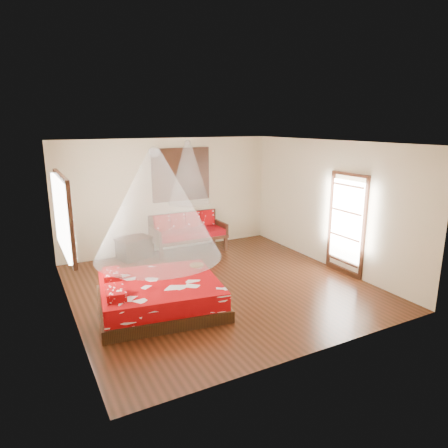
{
  "coord_description": "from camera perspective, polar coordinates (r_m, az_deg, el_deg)",
  "views": [
    {
      "loc": [
        -3.38,
        -6.59,
        3.14
      ],
      "look_at": [
        0.31,
        0.38,
        1.15
      ],
      "focal_mm": 32.0,
      "sensor_mm": 36.0,
      "label": 1
    }
  ],
  "objects": [
    {
      "name": "glazed_door",
      "position": [
        8.79,
        17.09,
        -0.09
      ],
      "size": [
        0.08,
        1.02,
        2.16
      ],
      "color": "black",
      "rests_on": "floor"
    },
    {
      "name": "bed",
      "position": [
        7.12,
        -9.23,
        -9.97
      ],
      "size": [
        2.32,
        2.16,
        0.64
      ],
      "rotation": [
        0.0,
        0.0,
        -0.15
      ],
      "color": "black",
      "rests_on": "floor"
    },
    {
      "name": "mosquito_net_main",
      "position": [
        6.64,
        -9.62,
        2.76
      ],
      "size": [
        2.13,
        2.13,
        1.8
      ],
      "primitive_type": "cone",
      "color": "white",
      "rests_on": "ceiling"
    },
    {
      "name": "mosquito_net_daybed",
      "position": [
        9.65,
        -5.12,
        7.34
      ],
      "size": [
        1.0,
        1.0,
        1.5
      ],
      "primitive_type": "cone",
      "color": "white",
      "rests_on": "ceiling"
    },
    {
      "name": "storage_chest",
      "position": [
        9.77,
        -12.76,
        -3.32
      ],
      "size": [
        0.88,
        0.74,
        0.52
      ],
      "rotation": [
        0.0,
        0.0,
        0.29
      ],
      "color": "black",
      "rests_on": "floor"
    },
    {
      "name": "daybed",
      "position": [
        10.06,
        -5.23,
        -0.98
      ],
      "size": [
        1.83,
        0.81,
        0.96
      ],
      "color": "black",
      "rests_on": "floor"
    },
    {
      "name": "wine_tray",
      "position": [
        7.65,
        -3.93,
        -5.57
      ],
      "size": [
        0.27,
        0.27,
        0.22
      ],
      "rotation": [
        0.0,
        0.0,
        -0.1
      ],
      "color": "brown",
      "rests_on": "bed"
    },
    {
      "name": "shutter_panel",
      "position": [
        10.09,
        -6.15,
        7.04
      ],
      "size": [
        1.52,
        0.06,
        1.32
      ],
      "color": "black",
      "rests_on": "wall_back"
    },
    {
      "name": "window_left",
      "position": [
        6.97,
        -21.78,
        1.22
      ],
      "size": [
        0.1,
        1.74,
        1.34
      ],
      "color": "black",
      "rests_on": "wall_left"
    },
    {
      "name": "room",
      "position": [
        7.6,
        -0.74,
        0.94
      ],
      "size": [
        5.54,
        5.54,
        2.84
      ],
      "color": "black",
      "rests_on": "ground"
    }
  ]
}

